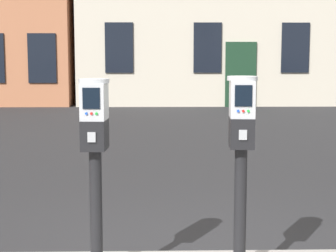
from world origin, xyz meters
name	(u,v)px	position (x,y,z in m)	size (l,w,h in m)	color
parking_meter_near_kerb	(95,141)	(-0.75, -0.25, 1.12)	(0.23, 0.26, 1.42)	black
parking_meter_twin_adjacent	(241,139)	(0.30, -0.25, 1.13)	(0.23, 0.26, 1.44)	black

